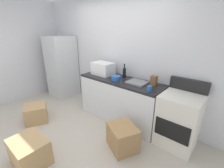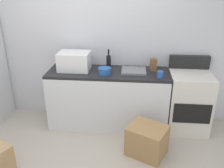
{
  "view_description": "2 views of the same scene",
  "coord_description": "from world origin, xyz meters",
  "px_view_note": "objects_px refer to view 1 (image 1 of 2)",
  "views": [
    {
      "loc": [
        2.08,
        -1.15,
        1.89
      ],
      "look_at": [
        0.4,
        0.82,
        0.93
      ],
      "focal_mm": 24.5,
      "sensor_mm": 36.0,
      "label": 1
    },
    {
      "loc": [
        0.67,
        -2.14,
        2.15
      ],
      "look_at": [
        0.39,
        0.87,
        0.84
      ],
      "focal_mm": 38.66,
      "sensor_mm": 36.0,
      "label": 2
    }
  ],
  "objects_px": {
    "knife_block": "(154,81)",
    "cardboard_box_large": "(36,113)",
    "microwave": "(103,69)",
    "mixing_bowl": "(116,78)",
    "cardboard_box_medium": "(123,137)",
    "cardboard_box_small": "(30,152)",
    "refrigerator": "(62,67)",
    "wine_bottle": "(124,73)",
    "coffee_mug": "(149,89)",
    "stove_oven": "(179,119)"
  },
  "relations": [
    {
      "from": "refrigerator",
      "to": "cardboard_box_large",
      "type": "relative_size",
      "value": 3.89
    },
    {
      "from": "coffee_mug",
      "to": "knife_block",
      "type": "relative_size",
      "value": 0.56
    },
    {
      "from": "refrigerator",
      "to": "wine_bottle",
      "type": "height_order",
      "value": "refrigerator"
    },
    {
      "from": "wine_bottle",
      "to": "cardboard_box_medium",
      "type": "relative_size",
      "value": 0.63
    },
    {
      "from": "refrigerator",
      "to": "knife_block",
      "type": "distance_m",
      "value": 2.73
    },
    {
      "from": "knife_block",
      "to": "cardboard_box_medium",
      "type": "relative_size",
      "value": 0.38
    },
    {
      "from": "refrigerator",
      "to": "knife_block",
      "type": "height_order",
      "value": "refrigerator"
    },
    {
      "from": "mixing_bowl",
      "to": "cardboard_box_medium",
      "type": "relative_size",
      "value": 0.4
    },
    {
      "from": "wine_bottle",
      "to": "knife_block",
      "type": "height_order",
      "value": "wine_bottle"
    },
    {
      "from": "knife_block",
      "to": "cardboard_box_large",
      "type": "height_order",
      "value": "knife_block"
    },
    {
      "from": "coffee_mug",
      "to": "stove_oven",
      "type": "bearing_deg",
      "value": 22.71
    },
    {
      "from": "knife_block",
      "to": "cardboard_box_large",
      "type": "bearing_deg",
      "value": -145.13
    },
    {
      "from": "coffee_mug",
      "to": "mixing_bowl",
      "type": "height_order",
      "value": "coffee_mug"
    },
    {
      "from": "stove_oven",
      "to": "mixing_bowl",
      "type": "bearing_deg",
      "value": -175.22
    },
    {
      "from": "wine_bottle",
      "to": "cardboard_box_medium",
      "type": "height_order",
      "value": "wine_bottle"
    },
    {
      "from": "refrigerator",
      "to": "microwave",
      "type": "xyz_separation_m",
      "value": [
        1.54,
        0.08,
        0.19
      ]
    },
    {
      "from": "cardboard_box_large",
      "to": "cardboard_box_medium",
      "type": "height_order",
      "value": "cardboard_box_medium"
    },
    {
      "from": "refrigerator",
      "to": "cardboard_box_small",
      "type": "bearing_deg",
      "value": -44.5
    },
    {
      "from": "stove_oven",
      "to": "cardboard_box_medium",
      "type": "height_order",
      "value": "stove_oven"
    },
    {
      "from": "mixing_bowl",
      "to": "wine_bottle",
      "type": "bearing_deg",
      "value": 82.25
    },
    {
      "from": "wine_bottle",
      "to": "cardboard_box_medium",
      "type": "distance_m",
      "value": 1.3
    },
    {
      "from": "coffee_mug",
      "to": "microwave",
      "type": "bearing_deg",
      "value": 169.78
    },
    {
      "from": "mixing_bowl",
      "to": "cardboard_box_large",
      "type": "relative_size",
      "value": 0.44
    },
    {
      "from": "cardboard_box_small",
      "to": "microwave",
      "type": "bearing_deg",
      "value": 97.65
    },
    {
      "from": "coffee_mug",
      "to": "cardboard_box_medium",
      "type": "height_order",
      "value": "coffee_mug"
    },
    {
      "from": "microwave",
      "to": "cardboard_box_small",
      "type": "relative_size",
      "value": 0.84
    },
    {
      "from": "wine_bottle",
      "to": "cardboard_box_small",
      "type": "xyz_separation_m",
      "value": [
        -0.26,
        -1.94,
        -0.82
      ]
    },
    {
      "from": "refrigerator",
      "to": "coffee_mug",
      "type": "distance_m",
      "value": 2.8
    },
    {
      "from": "wine_bottle",
      "to": "cardboard_box_small",
      "type": "bearing_deg",
      "value": -97.58
    },
    {
      "from": "knife_block",
      "to": "mixing_bowl",
      "type": "height_order",
      "value": "knife_block"
    },
    {
      "from": "microwave",
      "to": "cardboard_box_large",
      "type": "relative_size",
      "value": 1.06
    },
    {
      "from": "stove_oven",
      "to": "mixing_bowl",
      "type": "height_order",
      "value": "stove_oven"
    },
    {
      "from": "mixing_bowl",
      "to": "cardboard_box_small",
      "type": "height_order",
      "value": "mixing_bowl"
    },
    {
      "from": "refrigerator",
      "to": "mixing_bowl",
      "type": "xyz_separation_m",
      "value": [
        2.01,
        -0.05,
        0.1
      ]
    },
    {
      "from": "refrigerator",
      "to": "stove_oven",
      "type": "distance_m",
      "value": 3.29
    },
    {
      "from": "microwave",
      "to": "cardboard_box_large",
      "type": "distance_m",
      "value": 1.72
    },
    {
      "from": "mixing_bowl",
      "to": "cardboard_box_large",
      "type": "xyz_separation_m",
      "value": [
        -1.25,
        -1.15,
        -0.76
      ]
    },
    {
      "from": "stove_oven",
      "to": "cardboard_box_large",
      "type": "bearing_deg",
      "value": -153.46
    },
    {
      "from": "knife_block",
      "to": "cardboard_box_medium",
      "type": "height_order",
      "value": "knife_block"
    },
    {
      "from": "microwave",
      "to": "mixing_bowl",
      "type": "bearing_deg",
      "value": -15.67
    },
    {
      "from": "cardboard_box_small",
      "to": "wine_bottle",
      "type": "bearing_deg",
      "value": 82.42
    },
    {
      "from": "cardboard_box_medium",
      "to": "cardboard_box_small",
      "type": "bearing_deg",
      "value": -127.35
    },
    {
      "from": "cardboard_box_small",
      "to": "coffee_mug",
      "type": "bearing_deg",
      "value": 57.94
    },
    {
      "from": "cardboard_box_large",
      "to": "cardboard_box_medium",
      "type": "relative_size",
      "value": 0.91
    },
    {
      "from": "cardboard_box_medium",
      "to": "wine_bottle",
      "type": "bearing_deg",
      "value": 125.79
    },
    {
      "from": "refrigerator",
      "to": "coffee_mug",
      "type": "relative_size",
      "value": 16.83
    },
    {
      "from": "coffee_mug",
      "to": "refrigerator",
      "type": "bearing_deg",
      "value": 177.06
    },
    {
      "from": "refrigerator",
      "to": "coffee_mug",
      "type": "xyz_separation_m",
      "value": [
        2.79,
        -0.14,
        0.11
      ]
    },
    {
      "from": "stove_oven",
      "to": "knife_block",
      "type": "bearing_deg",
      "value": 168.76
    },
    {
      "from": "coffee_mug",
      "to": "cardboard_box_small",
      "type": "relative_size",
      "value": 0.18
    }
  ]
}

